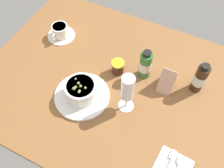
# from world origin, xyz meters

# --- Properties ---
(ground_plane) EXTENTS (1.10, 0.84, 0.03)m
(ground_plane) POSITION_xyz_m (0.00, 0.00, -0.01)
(ground_plane) COLOR brown
(porridge_bowl) EXTENTS (0.22, 0.22, 0.09)m
(porridge_bowl) POSITION_xyz_m (-0.08, -0.11, 0.04)
(porridge_bowl) COLOR white
(porridge_bowl) RESTS_ON ground_plane
(coffee_cup) EXTENTS (0.13, 0.13, 0.06)m
(coffee_cup) POSITION_xyz_m (-0.34, 0.14, 0.03)
(coffee_cup) COLOR white
(coffee_cup) RESTS_ON ground_plane
(wine_glass) EXTENTS (0.06, 0.06, 0.19)m
(wine_glass) POSITION_xyz_m (0.10, -0.07, 0.12)
(wine_glass) COLOR white
(wine_glass) RESTS_ON ground_plane
(jam_jar) EXTENTS (0.05, 0.05, 0.06)m
(jam_jar) POSITION_xyz_m (-0.01, 0.06, 0.03)
(jam_jar) COLOR #422017
(jam_jar) RESTS_ON ground_plane
(sauce_bottle_green) EXTENTS (0.05, 0.05, 0.14)m
(sauce_bottle_green) POSITION_xyz_m (0.10, 0.10, 0.07)
(sauce_bottle_green) COLOR #337233
(sauce_bottle_green) RESTS_ON ground_plane
(sauce_bottle_brown) EXTENTS (0.05, 0.05, 0.15)m
(sauce_bottle_brown) POSITION_xyz_m (0.32, 0.13, 0.07)
(sauce_bottle_brown) COLOR #382314
(sauce_bottle_brown) RESTS_ON ground_plane
(menu_card) EXTENTS (0.06, 0.09, 0.11)m
(menu_card) POSITION_xyz_m (0.21, 0.09, 0.05)
(menu_card) COLOR tan
(menu_card) RESTS_ON ground_plane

